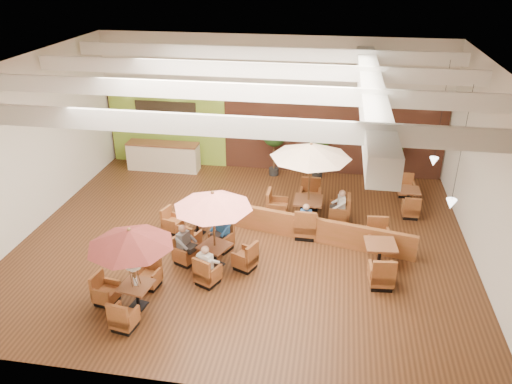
% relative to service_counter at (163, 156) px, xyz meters
% --- Properties ---
extents(room, '(14.04, 14.00, 5.52)m').
position_rel_service_counter_xyz_m(room, '(4.65, -3.88, 3.05)').
color(room, '#381E0F').
rests_on(room, ground).
extents(service_counter, '(3.00, 0.75, 1.18)m').
position_rel_service_counter_xyz_m(service_counter, '(0.00, 0.00, 0.00)').
color(service_counter, beige).
rests_on(service_counter, ground).
extents(booth_divider, '(5.82, 1.41, 0.82)m').
position_rel_service_counter_xyz_m(booth_divider, '(6.79, -4.81, -0.17)').
color(booth_divider, brown).
rests_on(booth_divider, ground).
extents(table_0, '(2.26, 2.36, 2.36)m').
position_rel_service_counter_xyz_m(table_0, '(2.23, -8.79, 1.11)').
color(table_0, brown).
rests_on(table_0, ground).
extents(table_1, '(2.55, 2.55, 2.44)m').
position_rel_service_counter_xyz_m(table_1, '(3.83, -6.65, 1.09)').
color(table_1, brown).
rests_on(table_1, ground).
extents(table_2, '(2.80, 2.80, 2.87)m').
position_rel_service_counter_xyz_m(table_2, '(6.31, -3.52, 1.35)').
color(table_2, brown).
rests_on(table_2, ground).
extents(table_3, '(1.65, 2.36, 1.44)m').
position_rel_service_counter_xyz_m(table_3, '(2.61, -4.94, -0.14)').
color(table_3, brown).
rests_on(table_3, ground).
extents(table_4, '(0.96, 2.67, 0.98)m').
position_rel_service_counter_xyz_m(table_4, '(8.56, -5.89, -0.21)').
color(table_4, brown).
rests_on(table_4, ground).
extents(table_5, '(0.76, 2.24, 0.84)m').
position_rel_service_counter_xyz_m(table_5, '(9.80, -1.80, -0.26)').
color(table_5, brown).
rests_on(table_5, ground).
extents(topiary_0, '(0.95, 0.95, 2.21)m').
position_rel_service_counter_xyz_m(topiary_0, '(4.65, 0.20, 1.06)').
color(topiary_0, black).
rests_on(topiary_0, ground).
extents(topiary_1, '(0.96, 0.96, 2.22)m').
position_rel_service_counter_xyz_m(topiary_1, '(6.43, 0.20, 1.07)').
color(topiary_1, black).
rests_on(topiary_1, ground).
extents(topiary_2, '(0.90, 0.90, 2.09)m').
position_rel_service_counter_xyz_m(topiary_2, '(9.26, 0.20, 0.98)').
color(topiary_2, black).
rests_on(topiary_2, ground).
extents(diner_0, '(0.43, 0.42, 0.78)m').
position_rel_service_counter_xyz_m(diner_0, '(3.83, -7.54, 0.17)').
color(diner_0, white).
rests_on(diner_0, ground).
extents(diner_1, '(0.47, 0.45, 0.82)m').
position_rel_service_counter_xyz_m(diner_1, '(3.83, -5.76, 0.18)').
color(diner_1, '#245B9F').
rests_on(diner_1, ground).
extents(diner_2, '(0.41, 0.45, 0.81)m').
position_rel_service_counter_xyz_m(diner_2, '(2.94, -6.65, 0.18)').
color(diner_2, slate).
rests_on(diner_2, ground).
extents(diner_3, '(0.38, 0.31, 0.76)m').
position_rel_service_counter_xyz_m(diner_3, '(6.31, -4.57, 0.16)').
color(diner_3, '#245B9F').
rests_on(diner_3, ground).
extents(diner_4, '(0.34, 0.41, 0.80)m').
position_rel_service_counter_xyz_m(diner_4, '(7.36, -3.52, 0.18)').
color(diner_4, white).
rests_on(diner_4, ground).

